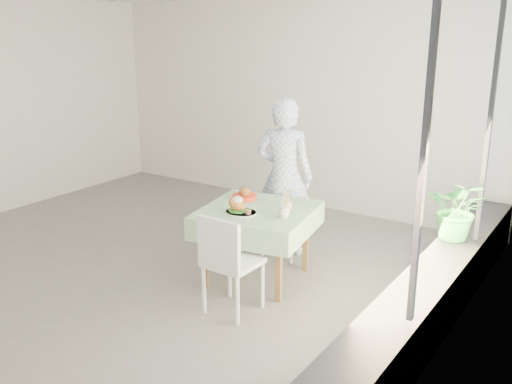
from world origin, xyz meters
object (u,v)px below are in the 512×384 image
Objects in this scene: juice_cup_orange at (287,205)px; diner at (284,177)px; main_dish at (239,208)px; potted_plant at (458,209)px; chair_far at (282,234)px; chair_near at (232,282)px; cafe_table at (257,236)px.

diner is at bearing 123.50° from juice_cup_orange.
potted_plant reaches higher than main_dish.
main_dish reaches higher than chair_far.
chair_near is 0.75m from main_dish.
cafe_table is at bearing 87.05° from diner.
diner is (-0.06, 0.12, 0.62)m from chair_far.
cafe_table is 4.89× the size of juice_cup_orange.
cafe_table is at bearing 70.29° from main_dish.
chair_far is 1.89m from potted_plant.
cafe_table is at bearing -151.77° from potted_plant.
main_dish is (0.09, -0.98, -0.08)m from diner.
potted_plant is at bearing 169.15° from diner.
main_dish is at bearing 80.38° from diner.
chair_near is 0.97m from juice_cup_orange.
juice_cup_orange is (0.26, 0.13, 0.34)m from cafe_table.
juice_cup_orange is 1.62m from potted_plant.
cafe_table is 3.74× the size of main_dish.
chair_near is 1.61m from diner.
diner is 2.91× the size of potted_plant.
diner reaches higher than main_dish.
cafe_table is 2.01× the size of potted_plant.
chair_near is at bearing -61.41° from main_dish.
potted_plant reaches higher than cafe_table.
potted_plant is (1.84, 0.13, -0.07)m from diner.
main_dish is at bearing 118.59° from chair_near.
chair_far is at bearing 100.38° from diner.
juice_cup_orange is 0.41× the size of potted_plant.
diner reaches higher than juice_cup_orange.
cafe_table is 0.73m from chair_near.
chair_far is (-0.10, 0.65, -0.21)m from cafe_table.
chair_far is 2.52× the size of main_dish.
chair_far is at bearing -171.94° from potted_plant.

